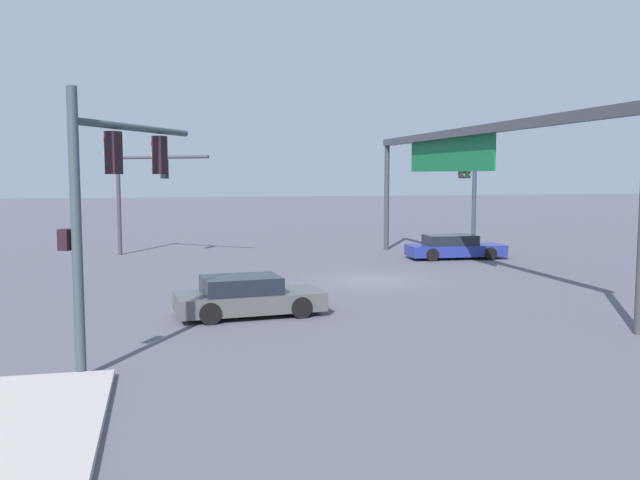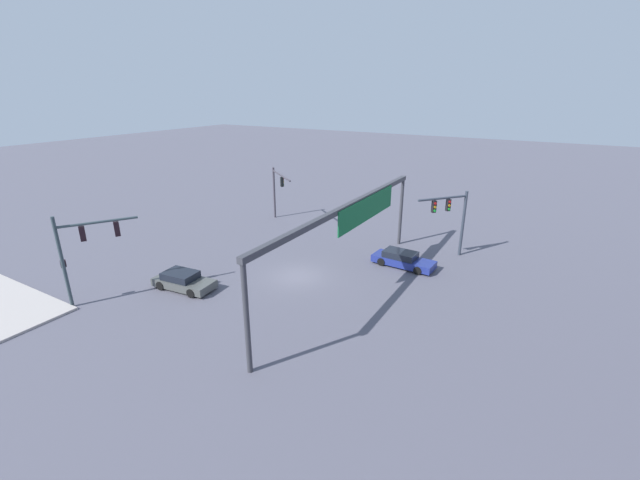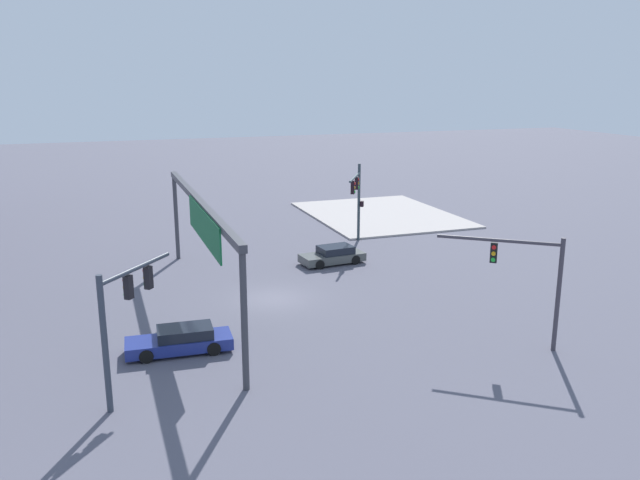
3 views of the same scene
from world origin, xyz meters
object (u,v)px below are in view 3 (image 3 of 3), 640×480
traffic_signal_opposite_side (357,193)px  sedan_car_waiting_far (333,255)px  traffic_signal_near_corner (122,309)px  traffic_signal_cross_street (528,271)px  sedan_car_approaching (181,340)px

traffic_signal_opposite_side → sedan_car_waiting_far: (-4.50, 3.63, -3.39)m
traffic_signal_near_corner → traffic_signal_opposite_side: bearing=-3.1°
traffic_signal_cross_street → sedan_car_approaching: 16.49m
traffic_signal_near_corner → sedan_car_waiting_far: (15.31, -14.53, -3.19)m
sedan_car_approaching → sedan_car_waiting_far: 16.55m
traffic_signal_opposite_side → sedan_car_approaching: (-15.99, 15.54, -3.39)m
traffic_signal_cross_street → sedan_car_approaching: (4.81, 15.45, -3.19)m
traffic_signal_opposite_side → sedan_car_approaching: bearing=-13.3°
sedan_car_approaching → sedan_car_waiting_far: bearing=-132.6°
traffic_signal_near_corner → traffic_signal_cross_street: 18.09m
traffic_signal_opposite_side → sedan_car_approaching: 22.55m
traffic_signal_opposite_side → traffic_signal_cross_street: traffic_signal_opposite_side is taller
sedan_car_approaching → traffic_signal_near_corner: bearing=59.1°
sedan_car_waiting_far → sedan_car_approaching: bearing=38.2°
traffic_signal_cross_street → sedan_car_approaching: traffic_signal_cross_street is taller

